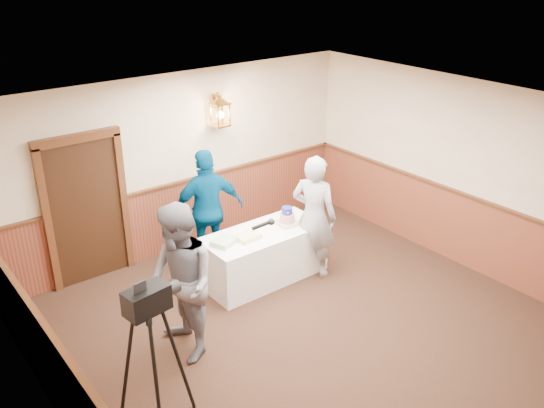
{
  "coord_description": "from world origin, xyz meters",
  "views": [
    {
      "loc": [
        -4.05,
        -3.93,
        4.45
      ],
      "look_at": [
        0.34,
        1.7,
        1.25
      ],
      "focal_mm": 38.0,
      "sensor_mm": 36.0,
      "label": 1
    }
  ],
  "objects": [
    {
      "name": "interviewer",
      "position": [
        -1.44,
        1.11,
        0.96
      ],
      "size": [
        1.55,
        1.0,
        1.91
      ],
      "rotation": [
        0.0,
        0.0,
        -1.68
      ],
      "color": "slate",
      "rests_on": "ground"
    },
    {
      "name": "sheet_cake_yellow",
      "position": [
        0.03,
        1.86,
        0.78
      ],
      "size": [
        0.35,
        0.27,
        0.07
      ],
      "primitive_type": "cube",
      "rotation": [
        0.0,
        0.0,
        0.07
      ],
      "color": "#D9DA82",
      "rests_on": "display_table"
    },
    {
      "name": "tiered_cake",
      "position": [
        0.74,
        1.86,
        0.86
      ],
      "size": [
        0.29,
        0.29,
        0.28
      ],
      "rotation": [
        0.0,
        0.0,
        -0.06
      ],
      "color": "beige",
      "rests_on": "display_table"
    },
    {
      "name": "ground",
      "position": [
        0.0,
        0.0,
        0.0
      ],
      "size": [
        7.0,
        7.0,
        0.0
      ],
      "primitive_type": "plane",
      "color": "black",
      "rests_on": "ground"
    },
    {
      "name": "baker",
      "position": [
        0.99,
        1.56,
        0.92
      ],
      "size": [
        0.69,
        0.8,
        1.84
      ],
      "primitive_type": "imported",
      "rotation": [
        0.0,
        0.0,
        2.03
      ],
      "color": "#939397",
      "rests_on": "ground"
    },
    {
      "name": "display_table",
      "position": [
        0.34,
        1.9,
        0.38
      ],
      "size": [
        1.8,
        0.8,
        0.75
      ],
      "primitive_type": "cube",
      "color": "white",
      "rests_on": "ground"
    },
    {
      "name": "sheet_cake_green",
      "position": [
        -0.31,
        1.93,
        0.79
      ],
      "size": [
        0.4,
        0.36,
        0.08
      ],
      "primitive_type": "cube",
      "rotation": [
        0.0,
        0.0,
        0.4
      ],
      "color": "#A7C88D",
      "rests_on": "display_table"
    },
    {
      "name": "tv_camera_rig",
      "position": [
        -2.26,
        0.2,
        0.75
      ],
      "size": [
        0.66,
        0.61,
        1.67
      ],
      "rotation": [
        0.0,
        0.0,
        0.14
      ],
      "color": "black",
      "rests_on": "ground"
    },
    {
      "name": "assistant_p",
      "position": [
        -0.08,
        2.68,
        0.92
      ],
      "size": [
        1.16,
        0.7,
        1.85
      ],
      "primitive_type": "imported",
      "rotation": [
        0.0,
        0.0,
        2.9
      ],
      "color": "navy",
      "rests_on": "ground"
    },
    {
      "name": "room_shell",
      "position": [
        -0.05,
        0.45,
        1.52
      ],
      "size": [
        6.02,
        7.02,
        2.81
      ],
      "color": "#C4B093",
      "rests_on": "ground"
    }
  ]
}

